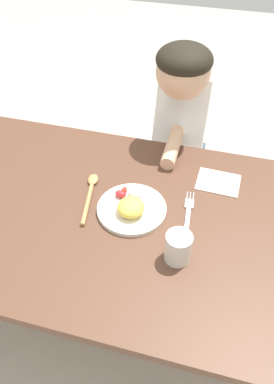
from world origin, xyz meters
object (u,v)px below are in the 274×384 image
object	(u,v)px
fork	(188,214)
plate	(131,207)
person	(178,147)
spoon	(90,192)
drinking_cup	(178,247)

from	to	relation	value
fork	plate	bearing A→B (deg)	95.77
fork	person	distance (m)	0.48
spoon	drinking_cup	world-z (taller)	drinking_cup
drinking_cup	fork	bearing A→B (deg)	88.57
drinking_cup	person	world-z (taller)	person
spoon	plate	bearing A→B (deg)	-114.69
plate	spoon	world-z (taller)	plate
plate	person	distance (m)	0.51
plate	person	size ratio (longest dim) A/B	0.20
spoon	drinking_cup	size ratio (longest dim) A/B	2.43
fork	drinking_cup	xyz separation A→B (m)	(-0.00, -0.16, 0.04)
plate	spoon	distance (m)	0.15
plate	spoon	bearing A→B (deg)	165.84
plate	fork	xyz separation A→B (m)	(0.17, 0.03, -0.01)
drinking_cup	person	distance (m)	0.65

